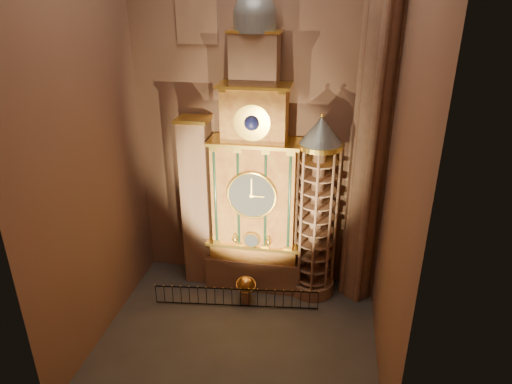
% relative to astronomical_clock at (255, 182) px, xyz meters
% --- Properties ---
extents(floor, '(14.00, 14.00, 0.00)m').
position_rel_astronomical_clock_xyz_m(floor, '(0.00, -4.96, -6.68)').
color(floor, '#383330').
rests_on(floor, ground).
extents(wall_back, '(22.00, 0.00, 22.00)m').
position_rel_astronomical_clock_xyz_m(wall_back, '(0.00, 1.04, 4.32)').
color(wall_back, '#865948').
rests_on(wall_back, floor).
extents(wall_left, '(0.00, 22.00, 22.00)m').
position_rel_astronomical_clock_xyz_m(wall_left, '(-7.00, -4.96, 4.32)').
color(wall_left, '#865948').
rests_on(wall_left, floor).
extents(wall_right, '(0.00, 22.00, 22.00)m').
position_rel_astronomical_clock_xyz_m(wall_right, '(7.00, -4.96, 4.32)').
color(wall_right, '#865948').
rests_on(wall_right, floor).
extents(astronomical_clock, '(5.60, 2.41, 16.70)m').
position_rel_astronomical_clock_xyz_m(astronomical_clock, '(0.00, 0.00, 0.00)').
color(astronomical_clock, '#8C634C').
rests_on(astronomical_clock, floor).
extents(portrait_tower, '(1.80, 1.60, 10.20)m').
position_rel_astronomical_clock_xyz_m(portrait_tower, '(-3.40, 0.02, -1.53)').
color(portrait_tower, '#8C634C').
rests_on(portrait_tower, floor).
extents(stair_turret, '(2.50, 2.50, 10.80)m').
position_rel_astronomical_clock_xyz_m(stair_turret, '(3.50, -0.26, -1.41)').
color(stair_turret, '#8C634C').
rests_on(stair_turret, floor).
extents(gothic_pier, '(2.04, 2.04, 22.00)m').
position_rel_astronomical_clock_xyz_m(gothic_pier, '(6.10, 0.04, 4.32)').
color(gothic_pier, '#8C634C').
rests_on(gothic_pier, floor).
extents(celestial_globe, '(1.42, 1.38, 1.65)m').
position_rel_astronomical_clock_xyz_m(celestial_globe, '(-0.16, -2.01, -5.69)').
color(celestial_globe, '#8C634C').
rests_on(celestial_globe, floor).
extents(iron_railing, '(9.13, 1.05, 1.17)m').
position_rel_astronomical_clock_xyz_m(iron_railing, '(-0.62, -2.56, -6.04)').
color(iron_railing, black).
rests_on(iron_railing, floor).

